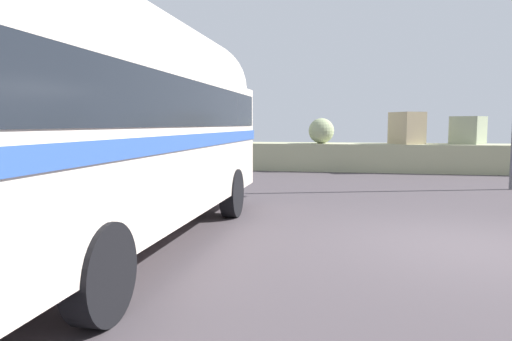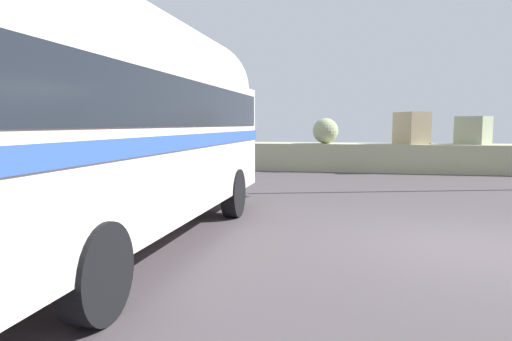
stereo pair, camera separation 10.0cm
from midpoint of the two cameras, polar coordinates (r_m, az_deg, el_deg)
name	(u,v)px [view 1 (the left image)]	position (r m, az deg, el deg)	size (l,w,h in m)	color
ground	(465,247)	(7.95, 23.35, -8.39)	(32.00, 26.00, 0.02)	#453D42
breakwater	(390,154)	(19.44, 15.63, 1.97)	(31.36, 1.91, 2.45)	#A5A781
vintage_coach	(117,111)	(7.32, -16.68, 6.78)	(2.51, 8.60, 3.70)	black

